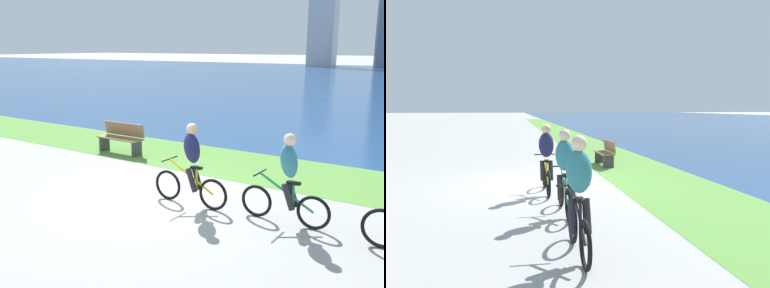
# 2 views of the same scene
# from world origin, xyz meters

# --- Properties ---
(ground_plane) EXTENTS (300.00, 300.00, 0.00)m
(ground_plane) POSITION_xyz_m (0.00, 0.00, 0.00)
(ground_plane) COLOR #9E9E99
(grass_strip_bayside) EXTENTS (120.00, 2.85, 0.01)m
(grass_strip_bayside) POSITION_xyz_m (0.00, 3.36, 0.00)
(grass_strip_bayside) COLOR #59933D
(grass_strip_bayside) RESTS_ON ground
(cyclist_lead) EXTENTS (1.72, 0.52, 1.67)m
(cyclist_lead) POSITION_xyz_m (0.99, 0.08, 0.83)
(cyclist_lead) COLOR black
(cyclist_lead) RESTS_ON ground
(cyclist_trailing) EXTENTS (1.69, 0.52, 1.65)m
(cyclist_trailing) POSITION_xyz_m (2.92, 0.26, 0.83)
(cyclist_trailing) COLOR black
(cyclist_trailing) RESTS_ON ground
(cyclist_distant_rear) EXTENTS (1.68, 0.52, 1.69)m
(cyclist_distant_rear) POSITION_xyz_m (5.11, 0.15, 0.84)
(cyclist_distant_rear) COLOR black
(cyclist_distant_rear) RESTS_ON ground
(bench_near_path) EXTENTS (1.50, 0.47, 0.90)m
(bench_near_path) POSITION_xyz_m (-3.22, 2.60, 0.45)
(bench_near_path) COLOR olive
(bench_near_path) RESTS_ON ground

